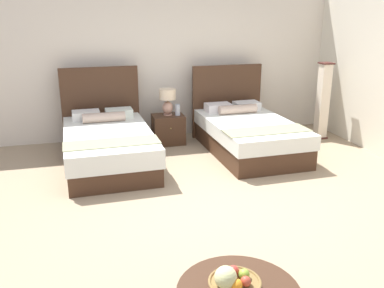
{
  "coord_description": "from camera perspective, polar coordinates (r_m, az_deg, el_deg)",
  "views": [
    {
      "loc": [
        -1.4,
        -4.25,
        2.21
      ],
      "look_at": [
        -0.15,
        0.51,
        0.62
      ],
      "focal_mm": 39.11,
      "sensor_mm": 36.0,
      "label": 1
    }
  ],
  "objects": [
    {
      "name": "bed_near_window",
      "position": [
        6.35,
        -11.4,
        0.05
      ],
      "size": [
        1.32,
        2.21,
        1.32
      ],
      "color": "#412819",
      "rests_on": "ground"
    },
    {
      "name": "table_lamp",
      "position": [
        7.08,
        -3.36,
        6.13
      ],
      "size": [
        0.28,
        0.28,
        0.45
      ],
      "color": "tan",
      "rests_on": "nightstand"
    },
    {
      "name": "nightstand",
      "position": [
        7.19,
        -3.25,
        2.01
      ],
      "size": [
        0.53,
        0.44,
        0.5
      ],
      "color": "#412819",
      "rests_on": "ground"
    },
    {
      "name": "fruit_bowl",
      "position": [
        2.86,
        5.63,
        -18.35
      ],
      "size": [
        0.35,
        0.35,
        0.21
      ],
      "color": "olive",
      "rests_on": "coffee_table"
    },
    {
      "name": "bed_near_corner",
      "position": [
        6.82,
        7.54,
        1.5
      ],
      "size": [
        1.33,
        2.15,
        1.28
      ],
      "color": "#412819",
      "rests_on": "ground"
    },
    {
      "name": "ground_plane",
      "position": [
        4.99,
        3.25,
        -8.56
      ],
      "size": [
        9.83,
        9.83,
        0.02
      ],
      "primitive_type": "cube",
      "color": "gray"
    },
    {
      "name": "wall_back",
      "position": [
        7.54,
        -3.94,
        11.15
      ],
      "size": [
        9.83,
        0.12,
        2.66
      ],
      "primitive_type": "cube",
      "color": "beige",
      "rests_on": "ground"
    },
    {
      "name": "floor_lamp_corner",
      "position": [
        7.74,
        17.4,
        5.59
      ],
      "size": [
        0.22,
        0.22,
        1.35
      ],
      "color": "#46211C",
      "rests_on": "ground"
    },
    {
      "name": "vase",
      "position": [
        7.09,
        -1.98,
        4.69
      ],
      "size": [
        0.09,
        0.09,
        0.19
      ],
      "color": "silver",
      "rests_on": "nightstand"
    }
  ]
}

